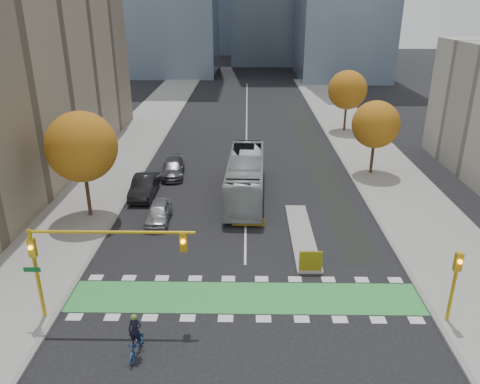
{
  "coord_description": "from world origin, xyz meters",
  "views": [
    {
      "loc": [
        0.08,
        -20.6,
        15.48
      ],
      "look_at": [
        -0.4,
        9.86,
        3.0
      ],
      "focal_mm": 35.0,
      "sensor_mm": 36.0,
      "label": 1
    }
  ],
  "objects_px": {
    "tree_east_near": "(376,125)",
    "tree_east_far": "(347,90)",
    "bus": "(246,176)",
    "parked_car_c": "(173,168)",
    "hazard_board": "(311,261)",
    "tree_west": "(82,147)",
    "parked_car_b": "(144,186)",
    "cyclist": "(136,341)",
    "parked_car_a": "(158,213)",
    "traffic_signal_west": "(84,251)",
    "traffic_signal_east": "(455,277)"
  },
  "relations": [
    {
      "from": "bus",
      "to": "parked_car_c",
      "type": "bearing_deg",
      "value": 147.22
    },
    {
      "from": "tree_east_far",
      "to": "bus",
      "type": "xyz_separation_m",
      "value": [
        -12.53,
        -21.64,
        -3.48
      ]
    },
    {
      "from": "cyclist",
      "to": "parked_car_b",
      "type": "bearing_deg",
      "value": 105.64
    },
    {
      "from": "traffic_signal_west",
      "to": "parked_car_c",
      "type": "height_order",
      "value": "traffic_signal_west"
    },
    {
      "from": "traffic_signal_east",
      "to": "cyclist",
      "type": "height_order",
      "value": "traffic_signal_east"
    },
    {
      "from": "hazard_board",
      "to": "parked_car_c",
      "type": "height_order",
      "value": "parked_car_c"
    },
    {
      "from": "traffic_signal_east",
      "to": "parked_car_a",
      "type": "xyz_separation_m",
      "value": [
        -17.06,
        11.71,
        -2.01
      ]
    },
    {
      "from": "cyclist",
      "to": "hazard_board",
      "type": "bearing_deg",
      "value": 44.13
    },
    {
      "from": "cyclist",
      "to": "tree_west",
      "type": "bearing_deg",
      "value": 119.72
    },
    {
      "from": "parked_car_b",
      "to": "traffic_signal_east",
      "type": "bearing_deg",
      "value": -41.39
    },
    {
      "from": "traffic_signal_west",
      "to": "bus",
      "type": "bearing_deg",
      "value": 64.91
    },
    {
      "from": "tree_east_near",
      "to": "tree_east_far",
      "type": "relative_size",
      "value": 0.92
    },
    {
      "from": "tree_west",
      "to": "parked_car_a",
      "type": "distance_m",
      "value": 7.36
    },
    {
      "from": "tree_east_far",
      "to": "tree_east_near",
      "type": "bearing_deg",
      "value": -91.79
    },
    {
      "from": "tree_east_near",
      "to": "parked_car_c",
      "type": "distance_m",
      "value": 19.43
    },
    {
      "from": "parked_car_c",
      "to": "tree_east_far",
      "type": "bearing_deg",
      "value": 36.38
    },
    {
      "from": "hazard_board",
      "to": "traffic_signal_west",
      "type": "xyz_separation_m",
      "value": [
        -11.93,
        -4.71,
        3.23
      ]
    },
    {
      "from": "bus",
      "to": "parked_car_a",
      "type": "xyz_separation_m",
      "value": [
        -6.53,
        -5.15,
        -1.03
      ]
    },
    {
      "from": "traffic_signal_east",
      "to": "tree_east_far",
      "type": "bearing_deg",
      "value": 87.03
    },
    {
      "from": "traffic_signal_east",
      "to": "parked_car_a",
      "type": "height_order",
      "value": "traffic_signal_east"
    },
    {
      "from": "traffic_signal_west",
      "to": "traffic_signal_east",
      "type": "height_order",
      "value": "traffic_signal_west"
    },
    {
      "from": "parked_car_a",
      "to": "parked_car_b",
      "type": "xyz_separation_m",
      "value": [
        -2.1,
        5.0,
        0.13
      ]
    },
    {
      "from": "tree_west",
      "to": "parked_car_b",
      "type": "bearing_deg",
      "value": 51.55
    },
    {
      "from": "parked_car_c",
      "to": "tree_west",
      "type": "bearing_deg",
      "value": -123.07
    },
    {
      "from": "cyclist",
      "to": "parked_car_a",
      "type": "bearing_deg",
      "value": 101.08
    },
    {
      "from": "hazard_board",
      "to": "tree_east_near",
      "type": "height_order",
      "value": "tree_east_near"
    },
    {
      "from": "hazard_board",
      "to": "parked_car_b",
      "type": "bearing_deg",
      "value": 136.52
    },
    {
      "from": "tree_west",
      "to": "parked_car_a",
      "type": "relative_size",
      "value": 1.92
    },
    {
      "from": "traffic_signal_east",
      "to": "bus",
      "type": "height_order",
      "value": "traffic_signal_east"
    },
    {
      "from": "parked_car_a",
      "to": "parked_car_b",
      "type": "bearing_deg",
      "value": 111.52
    },
    {
      "from": "traffic_signal_east",
      "to": "bus",
      "type": "xyz_separation_m",
      "value": [
        -10.53,
        16.86,
        -0.97
      ]
    },
    {
      "from": "tree_east_near",
      "to": "parked_car_a",
      "type": "relative_size",
      "value": 1.65
    },
    {
      "from": "tree_west",
      "to": "traffic_signal_west",
      "type": "bearing_deg",
      "value": -71.98
    },
    {
      "from": "tree_east_near",
      "to": "tree_east_far",
      "type": "distance_m",
      "value": 16.01
    },
    {
      "from": "traffic_signal_west",
      "to": "parked_car_a",
      "type": "relative_size",
      "value": 1.99
    },
    {
      "from": "tree_east_near",
      "to": "traffic_signal_east",
      "type": "height_order",
      "value": "tree_east_near"
    },
    {
      "from": "traffic_signal_west",
      "to": "tree_east_near",
      "type": "bearing_deg",
      "value": 48.48
    },
    {
      "from": "parked_car_c",
      "to": "bus",
      "type": "bearing_deg",
      "value": -39.37
    },
    {
      "from": "tree_east_far",
      "to": "parked_car_c",
      "type": "height_order",
      "value": "tree_east_far"
    },
    {
      "from": "traffic_signal_east",
      "to": "tree_west",
      "type": "bearing_deg",
      "value": 150.93
    },
    {
      "from": "hazard_board",
      "to": "tree_west",
      "type": "xyz_separation_m",
      "value": [
        -16.0,
        7.8,
        4.82
      ]
    },
    {
      "from": "traffic_signal_east",
      "to": "traffic_signal_west",
      "type": "bearing_deg",
      "value": -179.99
    },
    {
      "from": "tree_west",
      "to": "cyclist",
      "type": "height_order",
      "value": "tree_west"
    },
    {
      "from": "traffic_signal_west",
      "to": "cyclist",
      "type": "relative_size",
      "value": 3.75
    },
    {
      "from": "tree_east_far",
      "to": "cyclist",
      "type": "height_order",
      "value": "tree_east_far"
    },
    {
      "from": "tree_east_near",
      "to": "parked_car_a",
      "type": "height_order",
      "value": "tree_east_near"
    },
    {
      "from": "cyclist",
      "to": "bus",
      "type": "xyz_separation_m",
      "value": [
        5.01,
        19.5,
        1.0
      ]
    },
    {
      "from": "hazard_board",
      "to": "traffic_signal_east",
      "type": "bearing_deg",
      "value": -35.92
    },
    {
      "from": "tree_east_near",
      "to": "tree_east_far",
      "type": "xyz_separation_m",
      "value": [
        0.5,
        16.0,
        0.38
      ]
    },
    {
      "from": "hazard_board",
      "to": "traffic_signal_east",
      "type": "distance_m",
      "value": 8.26
    }
  ]
}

